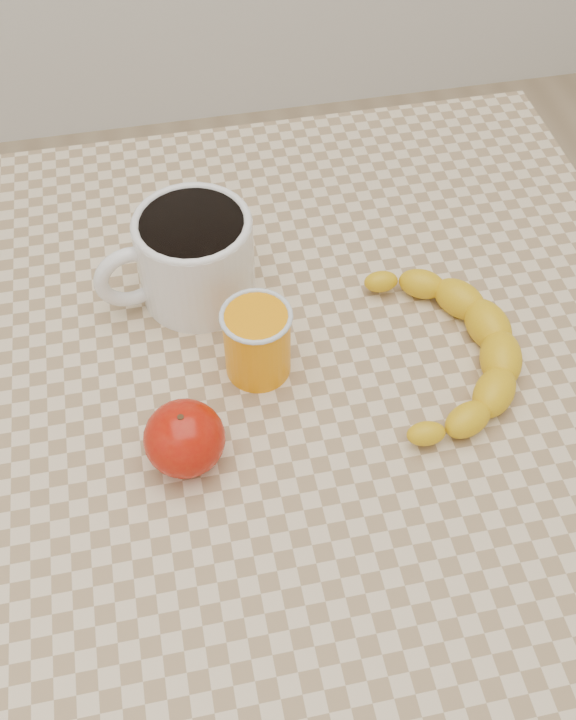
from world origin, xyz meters
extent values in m
plane|color=tan|center=(0.00, 0.00, 0.00)|extent=(3.00, 3.00, 0.00)
cube|color=beige|center=(0.00, 0.00, 0.73)|extent=(0.80, 0.80, 0.04)
cube|color=#96704C|center=(0.00, 0.00, 0.68)|extent=(0.74, 0.74, 0.06)
cylinder|color=#96704C|center=(-0.35, 0.35, 0.35)|extent=(0.05, 0.05, 0.71)
cylinder|color=#96704C|center=(0.35, 0.35, 0.35)|extent=(0.05, 0.05, 0.71)
cylinder|color=white|center=(-0.07, 0.12, 0.80)|extent=(0.14, 0.14, 0.10)
cylinder|color=black|center=(-0.07, 0.12, 0.84)|extent=(0.10, 0.10, 0.01)
torus|color=white|center=(-0.07, 0.12, 0.85)|extent=(0.12, 0.12, 0.01)
torus|color=white|center=(-0.13, 0.11, 0.80)|extent=(0.08, 0.03, 0.07)
cylinder|color=orange|center=(-0.03, 0.01, 0.79)|extent=(0.06, 0.06, 0.08)
torus|color=silver|center=(-0.03, 0.01, 0.83)|extent=(0.07, 0.07, 0.00)
ellipsoid|color=#A40D05|center=(-0.11, -0.08, 0.78)|extent=(0.08, 0.08, 0.07)
cylinder|color=#382311|center=(-0.11, -0.08, 0.81)|extent=(0.01, 0.01, 0.01)
camera|label=1|loc=(-0.09, -0.46, 1.37)|focal=40.00mm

